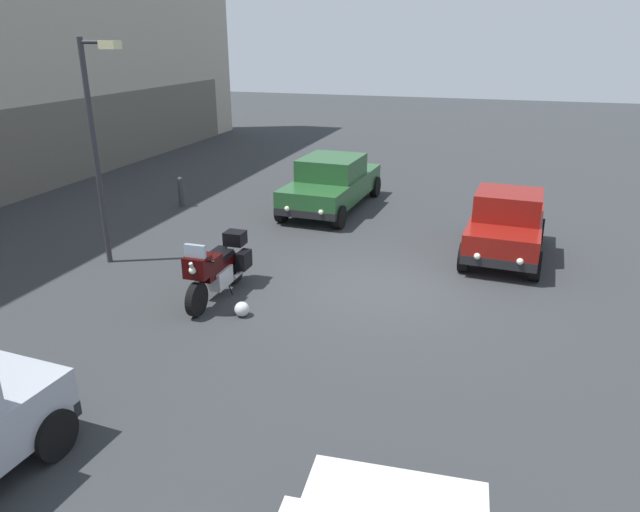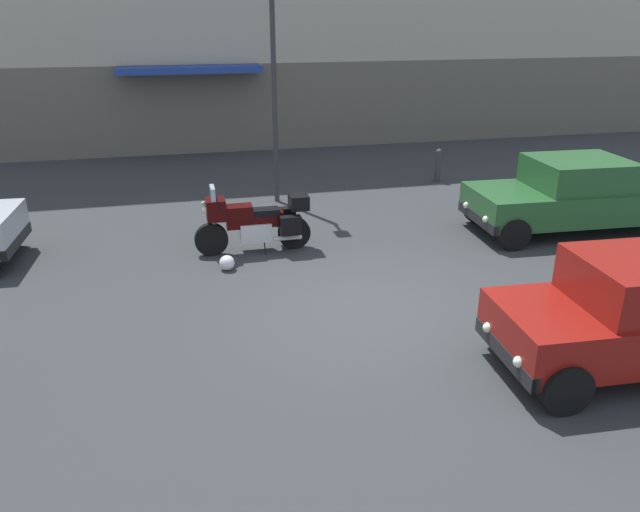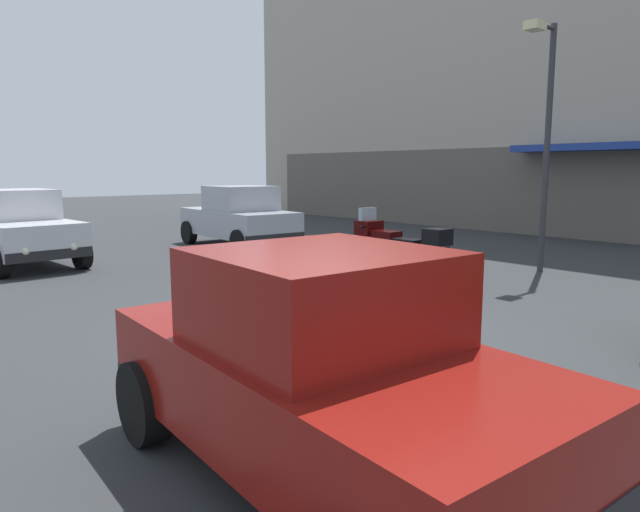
# 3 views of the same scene
# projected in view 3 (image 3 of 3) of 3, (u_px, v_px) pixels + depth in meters

# --- Properties ---
(ground_plane) EXTENTS (80.00, 80.00, 0.00)m
(ground_plane) POSITION_uv_depth(u_px,v_px,m) (322.00, 331.00, 7.36)
(ground_plane) COLOR #2D3033
(motorcycle) EXTENTS (2.26, 0.76, 1.36)m
(motorcycle) POSITION_uv_depth(u_px,v_px,m) (398.00, 251.00, 10.25)
(motorcycle) COLOR black
(motorcycle) RESTS_ON ground
(helmet) EXTENTS (0.28, 0.28, 0.28)m
(helmet) POSITION_uv_depth(u_px,v_px,m) (340.00, 278.00, 10.29)
(helmet) COLOR silver
(helmet) RESTS_ON ground
(car_hatchback_near) EXTENTS (3.95, 1.99, 1.64)m
(car_hatchback_near) POSITION_uv_depth(u_px,v_px,m) (239.00, 217.00, 15.30)
(car_hatchback_near) COLOR #9EA3AD
(car_hatchback_near) RESTS_ON ground
(car_compact_side) EXTENTS (3.54, 1.88, 1.56)m
(car_compact_side) POSITION_uv_depth(u_px,v_px,m) (322.00, 370.00, 3.73)
(car_compact_side) COLOR maroon
(car_compact_side) RESTS_ON ground
(car_wagon_end) EXTENTS (3.96, 2.02, 1.64)m
(car_wagon_end) POSITION_uv_depth(u_px,v_px,m) (17.00, 228.00, 12.42)
(car_wagon_end) COLOR silver
(car_wagon_end) RESTS_ON ground
(streetlamp_curbside) EXTENTS (0.28, 0.94, 4.85)m
(streetlamp_curbside) POSITION_uv_depth(u_px,v_px,m) (545.00, 124.00, 11.19)
(streetlamp_curbside) COLOR #2D2D33
(streetlamp_curbside) RESTS_ON ground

